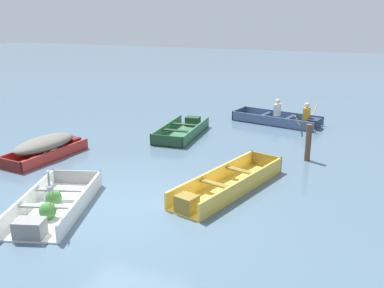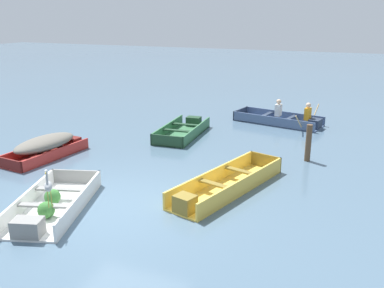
{
  "view_description": "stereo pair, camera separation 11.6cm",
  "coord_description": "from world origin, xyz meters",
  "px_view_note": "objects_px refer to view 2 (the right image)",
  "views": [
    {
      "loc": [
        4.57,
        -7.27,
        4.01
      ],
      "look_at": [
        0.22,
        3.71,
        0.35
      ],
      "focal_mm": 40.0,
      "sensor_mm": 36.0,
      "label": 1
    },
    {
      "loc": [
        4.67,
        -7.22,
        4.01
      ],
      "look_at": [
        0.22,
        3.71,
        0.35
      ],
      "focal_mm": 40.0,
      "sensor_mm": 36.0,
      "label": 2
    }
  ],
  "objects_px": {
    "dinghy_white_foreground": "(51,206)",
    "skiff_green_far_moored": "(184,131)",
    "rowboat_slate_blue_with_crew": "(283,119)",
    "heron_on_dinghy": "(48,185)",
    "skiff_yellow_mid_moored": "(225,186)",
    "skiff_red_near_moored": "(46,145)",
    "mooring_post": "(308,143)"
  },
  "relations": [
    {
      "from": "skiff_red_near_moored",
      "to": "heron_on_dinghy",
      "type": "xyz_separation_m",
      "value": [
        2.92,
        -3.31,
        0.51
      ]
    },
    {
      "from": "dinghy_white_foreground",
      "to": "skiff_green_far_moored",
      "type": "xyz_separation_m",
      "value": [
        0.22,
        6.5,
        -0.02
      ]
    },
    {
      "from": "skiff_yellow_mid_moored",
      "to": "heron_on_dinghy",
      "type": "height_order",
      "value": "heron_on_dinghy"
    },
    {
      "from": "dinghy_white_foreground",
      "to": "rowboat_slate_blue_with_crew",
      "type": "bearing_deg",
      "value": 71.35
    },
    {
      "from": "skiff_yellow_mid_moored",
      "to": "skiff_green_far_moored",
      "type": "relative_size",
      "value": 1.3
    },
    {
      "from": "skiff_red_near_moored",
      "to": "skiff_green_far_moored",
      "type": "relative_size",
      "value": 0.92
    },
    {
      "from": "dinghy_white_foreground",
      "to": "mooring_post",
      "type": "xyz_separation_m",
      "value": [
        4.5,
        5.32,
        0.38
      ]
    },
    {
      "from": "dinghy_white_foreground",
      "to": "rowboat_slate_blue_with_crew",
      "type": "relative_size",
      "value": 0.89
    },
    {
      "from": "dinghy_white_foreground",
      "to": "heron_on_dinghy",
      "type": "distance_m",
      "value": 0.95
    },
    {
      "from": "rowboat_slate_blue_with_crew",
      "to": "heron_on_dinghy",
      "type": "xyz_separation_m",
      "value": [
        -2.68,
        -9.66,
        0.67
      ]
    },
    {
      "from": "skiff_yellow_mid_moored",
      "to": "skiff_green_far_moored",
      "type": "height_order",
      "value": "skiff_yellow_mid_moored"
    },
    {
      "from": "heron_on_dinghy",
      "to": "skiff_yellow_mid_moored",
      "type": "bearing_deg",
      "value": 47.88
    },
    {
      "from": "dinghy_white_foreground",
      "to": "skiff_green_far_moored",
      "type": "relative_size",
      "value": 1.05
    },
    {
      "from": "skiff_yellow_mid_moored",
      "to": "skiff_red_near_moored",
      "type": "bearing_deg",
      "value": 175.52
    },
    {
      "from": "skiff_red_near_moored",
      "to": "heron_on_dinghy",
      "type": "distance_m",
      "value": 4.44
    },
    {
      "from": "skiff_red_near_moored",
      "to": "skiff_yellow_mid_moored",
      "type": "relative_size",
      "value": 0.71
    },
    {
      "from": "skiff_green_far_moored",
      "to": "skiff_yellow_mid_moored",
      "type": "bearing_deg",
      "value": -55.68
    },
    {
      "from": "skiff_red_near_moored",
      "to": "dinghy_white_foreground",
      "type": "bearing_deg",
      "value": -48.51
    },
    {
      "from": "skiff_red_near_moored",
      "to": "mooring_post",
      "type": "relative_size",
      "value": 2.49
    },
    {
      "from": "heron_on_dinghy",
      "to": "skiff_red_near_moored",
      "type": "bearing_deg",
      "value": 131.45
    },
    {
      "from": "heron_on_dinghy",
      "to": "rowboat_slate_blue_with_crew",
      "type": "bearing_deg",
      "value": 74.47
    },
    {
      "from": "dinghy_white_foreground",
      "to": "skiff_yellow_mid_moored",
      "type": "height_order",
      "value": "skiff_yellow_mid_moored"
    },
    {
      "from": "skiff_red_near_moored",
      "to": "mooring_post",
      "type": "xyz_separation_m",
      "value": [
        7.01,
        2.49,
        0.18
      ]
    },
    {
      "from": "dinghy_white_foreground",
      "to": "skiff_yellow_mid_moored",
      "type": "bearing_deg",
      "value": 38.52
    },
    {
      "from": "dinghy_white_foreground",
      "to": "skiff_green_far_moored",
      "type": "bearing_deg",
      "value": 88.1
    },
    {
      "from": "skiff_red_near_moored",
      "to": "heron_on_dinghy",
      "type": "relative_size",
      "value": 3.11
    },
    {
      "from": "skiff_green_far_moored",
      "to": "heron_on_dinghy",
      "type": "relative_size",
      "value": 3.38
    },
    {
      "from": "skiff_red_near_moored",
      "to": "mooring_post",
      "type": "distance_m",
      "value": 7.44
    },
    {
      "from": "skiff_green_far_moored",
      "to": "mooring_post",
      "type": "xyz_separation_m",
      "value": [
        4.29,
        -1.18,
        0.4
      ]
    },
    {
      "from": "skiff_red_near_moored",
      "to": "rowboat_slate_blue_with_crew",
      "type": "relative_size",
      "value": 0.77
    },
    {
      "from": "skiff_green_far_moored",
      "to": "rowboat_slate_blue_with_crew",
      "type": "distance_m",
      "value": 3.94
    },
    {
      "from": "skiff_red_near_moored",
      "to": "rowboat_slate_blue_with_crew",
      "type": "xyz_separation_m",
      "value": [
        5.61,
        6.35,
        -0.16
      ]
    }
  ]
}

